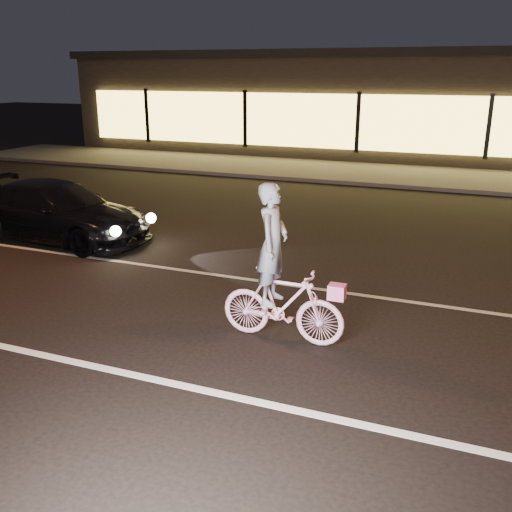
% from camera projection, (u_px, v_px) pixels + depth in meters
% --- Properties ---
extents(ground, '(90.00, 90.00, 0.00)m').
position_uv_depth(ground, '(142.00, 316.00, 8.37)').
color(ground, black).
rests_on(ground, ground).
extents(lane_stripe_near, '(60.00, 0.12, 0.01)m').
position_uv_depth(lane_stripe_near, '(76.00, 362.00, 7.05)').
color(lane_stripe_near, silver).
rests_on(lane_stripe_near, ground).
extents(lane_stripe_far, '(60.00, 0.10, 0.01)m').
position_uv_depth(lane_stripe_far, '(203.00, 273.00, 10.14)').
color(lane_stripe_far, gray).
rests_on(lane_stripe_far, ground).
extents(sidewalk, '(30.00, 4.00, 0.12)m').
position_uv_depth(sidewalk, '(344.00, 172.00, 19.85)').
color(sidewalk, '#383533').
rests_on(sidewalk, ground).
extents(storefront, '(25.40, 8.42, 4.20)m').
position_uv_depth(storefront, '(379.00, 102.00, 24.47)').
color(storefront, black).
rests_on(storefront, ground).
extents(cyclist, '(1.68, 0.58, 2.12)m').
position_uv_depth(cyclist, '(280.00, 287.00, 7.43)').
color(cyclist, '#FF5397').
rests_on(cyclist, ground).
extents(sedan, '(4.32, 2.03, 1.22)m').
position_uv_depth(sedan, '(57.00, 211.00, 12.00)').
color(sedan, black).
rests_on(sedan, ground).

